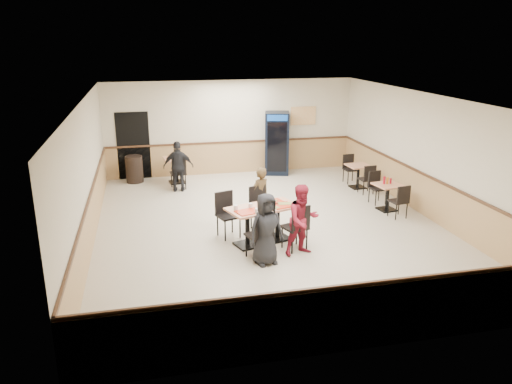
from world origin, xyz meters
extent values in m
plane|color=beige|center=(0.00, 0.00, 0.00)|extent=(10.00, 10.00, 0.00)
plane|color=silver|center=(0.00, 0.00, 3.00)|extent=(10.00, 10.00, 0.00)
plane|color=beige|center=(0.00, 5.00, 1.50)|extent=(8.00, 0.00, 8.00)
plane|color=beige|center=(0.00, -5.00, 1.50)|extent=(8.00, 0.00, 8.00)
plane|color=beige|center=(-4.00, 0.00, 1.50)|extent=(0.00, 10.00, 10.00)
plane|color=beige|center=(4.00, 0.00, 1.50)|extent=(0.00, 10.00, 10.00)
cube|color=tan|center=(0.00, 4.99, 0.50)|extent=(7.98, 0.03, 1.00)
cube|color=tan|center=(3.98, 0.00, 0.50)|extent=(0.03, 9.98, 1.00)
cube|color=#472B19|center=(0.00, 4.97, 1.03)|extent=(7.98, 0.04, 0.06)
cube|color=black|center=(-3.10, 4.98, 1.05)|extent=(1.00, 0.02, 2.10)
cube|color=orange|center=(2.40, 4.96, 1.80)|extent=(0.85, 0.02, 0.60)
cube|color=black|center=(-0.74, -1.00, 0.02)|extent=(0.62, 0.62, 0.04)
cylinder|color=black|center=(-0.74, -1.00, 0.41)|extent=(0.10, 0.10, 0.74)
cube|color=tan|center=(-0.74, -1.00, 0.80)|extent=(0.96, 0.96, 0.04)
cube|color=black|center=(-0.01, -0.77, 0.02)|extent=(0.62, 0.62, 0.04)
cylinder|color=black|center=(-0.01, -0.77, 0.41)|extent=(0.10, 0.10, 0.74)
cube|color=tan|center=(-0.01, -0.77, 0.80)|extent=(0.96, 0.96, 0.04)
imported|color=black|center=(-0.56, -1.92, 0.72)|extent=(0.78, 0.59, 1.44)
imported|color=maroon|center=(0.27, -1.65, 0.74)|extent=(0.83, 0.72, 1.49)
imported|color=#4F3C22|center=(-0.19, 0.15, 0.71)|extent=(0.61, 0.54, 1.41)
imported|color=black|center=(-1.85, 3.32, 0.73)|extent=(0.90, 0.47, 1.46)
cube|color=red|center=(-0.75, -1.14, 0.83)|extent=(0.58, 0.49, 0.02)
cube|color=red|center=(0.04, -0.92, 0.83)|extent=(0.58, 0.49, 0.02)
cube|color=red|center=(-0.10, -0.66, 0.83)|extent=(0.58, 0.49, 0.02)
cylinder|color=silver|center=(-0.42, -1.10, 0.82)|extent=(0.25, 0.25, 0.01)
cube|color=#B79747|center=(-0.42, -1.10, 0.83)|extent=(0.29, 0.20, 0.02)
cylinder|color=silver|center=(-0.11, -0.63, 0.82)|extent=(0.25, 0.25, 0.01)
cube|color=#B79747|center=(-0.11, -0.63, 0.83)|extent=(0.32, 0.34, 0.02)
cylinder|color=silver|center=(0.13, -0.84, 0.82)|extent=(0.25, 0.25, 0.01)
cube|color=#B79747|center=(0.13, -0.84, 0.83)|extent=(0.30, 0.22, 0.02)
cylinder|color=silver|center=(-0.20, -1.06, 0.82)|extent=(0.25, 0.25, 0.01)
cube|color=#B79747|center=(-0.20, -1.06, 0.83)|extent=(0.33, 0.28, 0.02)
cylinder|color=silver|center=(-0.98, -0.96, 0.87)|extent=(0.09, 0.09, 0.11)
cylinder|color=silver|center=(-0.65, -0.92, 0.87)|extent=(0.09, 0.09, 0.11)
cylinder|color=silver|center=(-0.59, -1.28, 0.87)|extent=(0.09, 0.09, 0.11)
cylinder|color=#A1A4B4|center=(-0.34, -0.82, 0.88)|extent=(0.07, 0.07, 0.12)
cylinder|color=#A1A4B4|center=(-0.25, -0.84, 0.88)|extent=(0.07, 0.07, 0.12)
ellipsoid|color=silver|center=(-0.35, -0.90, 0.88)|extent=(0.16, 0.16, 0.11)
cube|color=black|center=(3.25, 0.45, 0.02)|extent=(0.48, 0.48, 0.04)
cylinder|color=black|center=(3.25, 0.45, 0.35)|extent=(0.08, 0.08, 0.63)
cube|color=tan|center=(3.25, 0.45, 0.68)|extent=(0.74, 0.74, 0.04)
cube|color=black|center=(3.33, 2.47, 0.02)|extent=(0.45, 0.45, 0.04)
cylinder|color=black|center=(3.33, 2.47, 0.35)|extent=(0.08, 0.08, 0.63)
cube|color=tan|center=(3.33, 2.47, 0.67)|extent=(0.69, 0.69, 0.04)
cylinder|color=#A70B1D|center=(3.15, 0.50, 0.80)|extent=(0.06, 0.06, 0.20)
cylinder|color=#C4771A|center=(3.24, 0.50, 0.78)|extent=(0.06, 0.06, 0.17)
cylinder|color=#A70B1D|center=(3.33, 0.50, 0.77)|extent=(0.05, 0.05, 0.14)
cube|color=black|center=(-1.85, 4.20, 0.02)|extent=(0.51, 0.51, 0.04)
cylinder|color=black|center=(-1.85, 4.20, 0.39)|extent=(0.09, 0.09, 0.70)
cube|color=tan|center=(-1.85, 4.20, 0.75)|extent=(0.79, 0.79, 0.04)
cube|color=black|center=(1.41, 4.60, 1.00)|extent=(0.92, 0.90, 2.01)
cube|color=black|center=(1.32, 4.23, 0.95)|extent=(0.60, 0.17, 1.58)
cube|color=#0D3B93|center=(1.32, 4.22, 1.88)|extent=(0.62, 0.18, 0.19)
cylinder|color=black|center=(-3.12, 4.55, 0.41)|extent=(0.52, 0.52, 0.82)
camera|label=1|loc=(-2.75, -10.68, 4.31)|focal=35.00mm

